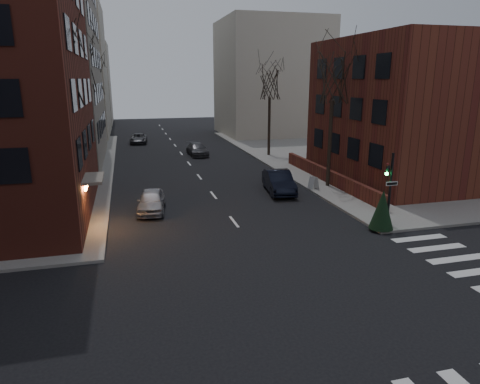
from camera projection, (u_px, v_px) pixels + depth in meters
name	position (u px, v px, depth m)	size (l,w,h in m)	color
ground	(327.00, 342.00, 13.39)	(160.00, 160.00, 0.00)	black
sidewalk_far_right	(443.00, 150.00, 48.56)	(44.00, 44.00, 0.15)	gray
building_right_brick	(414.00, 111.00, 33.80)	(12.00, 14.00, 11.00)	#5D271B
low_wall_right	(328.00, 176.00, 33.27)	(0.35, 16.00, 1.00)	#5D271B
building_distant_la	(52.00, 71.00, 58.74)	(14.00, 16.00, 18.00)	#B8AE9C
building_distant_ra	(271.00, 78.00, 61.75)	(14.00, 14.00, 16.00)	#B8AE9C
building_distant_lb	(81.00, 84.00, 75.63)	(10.00, 12.00, 14.00)	#B8AE9C
traffic_signal	(389.00, 194.00, 23.26)	(0.76, 0.44, 4.00)	black
tree_left_a	(59.00, 69.00, 22.11)	(4.18, 4.18, 10.26)	#2D231C
tree_left_b	(80.00, 66.00, 33.21)	(4.40, 4.40, 10.80)	#2D231C
tree_left_c	(93.00, 78.00, 46.51)	(3.96, 3.96, 9.72)	#2D231C
tree_right_a	(333.00, 78.00, 30.31)	(3.96, 3.96, 9.72)	#2D231C
tree_right_b	(270.00, 82.00, 43.51)	(3.74, 3.74, 9.18)	#2D231C
streetlamp_near	(90.00, 132.00, 30.82)	(0.36, 0.36, 6.28)	black
streetlamp_far	(103.00, 112.00, 49.51)	(0.36, 0.36, 6.28)	black
parked_sedan	(279.00, 182.00, 30.75)	(1.67, 4.80, 1.58)	black
car_lane_silver	(151.00, 201.00, 26.35)	(1.60, 3.99, 1.36)	#A5A4AA
car_lane_gray	(197.00, 149.00, 45.67)	(1.81, 4.46, 1.29)	#39383D
car_lane_far	(139.00, 138.00, 54.21)	(2.02, 4.38, 1.22)	#3E3E43
sandwich_board	(314.00, 183.00, 31.16)	(0.42, 0.58, 0.93)	silver
evergreen_shrub	(382.00, 209.00, 22.82)	(1.29, 1.29, 2.15)	#16311B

